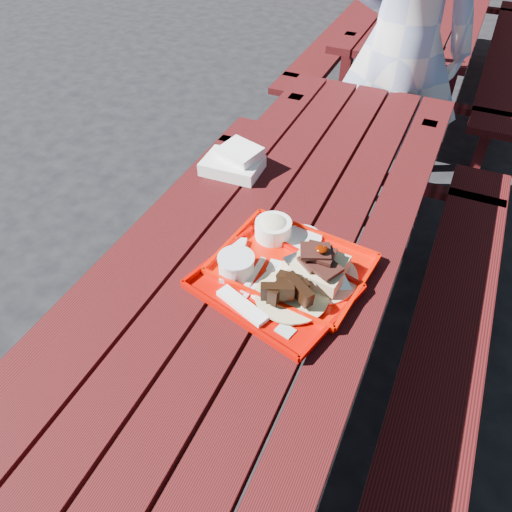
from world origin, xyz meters
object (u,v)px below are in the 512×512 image
object	(u,v)px
picnic_table_near	(274,285)
person	(402,48)
near_tray	(296,256)
far_tray	(270,285)
picnic_table_far	(426,23)

from	to	relation	value
picnic_table_near	person	distance (m)	1.40
picnic_table_near	near_tray	world-z (taller)	near_tray
picnic_table_near	far_tray	bearing A→B (deg)	-72.59
picnic_table_near	picnic_table_far	bearing A→B (deg)	90.00
near_tray	far_tray	world-z (taller)	near_tray
near_tray	person	xyz separation A→B (m)	(-0.02, 1.43, 0.10)
picnic_table_near	far_tray	world-z (taller)	far_tray
near_tray	person	distance (m)	1.43
near_tray	person	world-z (taller)	person
near_tray	far_tray	bearing A→B (deg)	-102.26
picnic_table_far	near_tray	distance (m)	2.88
picnic_table_far	far_tray	world-z (taller)	far_tray
far_tray	picnic_table_far	bearing A→B (deg)	91.16
picnic_table_near	picnic_table_far	xyz separation A→B (m)	(0.00, 2.80, 0.00)
picnic_table_far	far_tray	size ratio (longest dim) A/B	5.02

